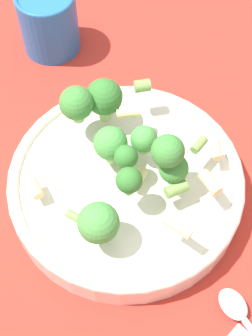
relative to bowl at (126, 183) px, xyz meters
name	(u,v)px	position (x,y,z in m)	size (l,w,h in m)	color
ground_plane	(126,193)	(0.00, 0.00, -0.02)	(3.00, 3.00, 0.00)	#B72D23
bowl	(126,183)	(0.00, 0.00, 0.00)	(0.27, 0.27, 0.04)	silver
pasta_salad	(119,147)	(0.00, -0.01, 0.06)	(0.20, 0.21, 0.08)	#8CB766
cup	(49,21)	(-0.14, -0.23, 0.02)	(0.08, 0.08, 0.09)	#2366B2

